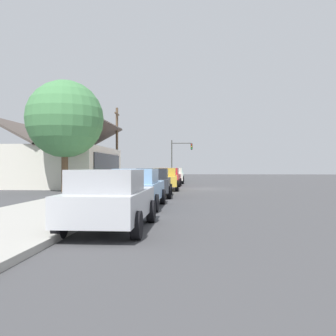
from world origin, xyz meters
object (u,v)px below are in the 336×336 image
car_silver (110,199)px  traffic_light_main (180,153)px  car_charcoal (153,182)px  shade_tree (65,119)px  car_skyblue (138,188)px  fire_hydrant_red (150,181)px  car_mustard (165,179)px  car_ivory (174,175)px  car_seafoam (175,174)px  car_cherry (169,177)px  utility_pole_wooden (117,144)px

car_silver → traffic_light_main: (40.02, -0.16, 2.68)m
car_charcoal → shade_tree: size_ratio=0.61×
car_skyblue → fire_hydrant_red: bearing=5.3°
car_mustard → car_ivory: (11.61, 0.01, -0.00)m
shade_tree → car_seafoam: bearing=-17.3°
car_mustard → shade_tree: bearing=108.2°
car_mustard → car_ivory: size_ratio=1.02×
car_cherry → utility_pole_wooden: 7.47m
car_charcoal → car_ivory: 17.78m
car_ivory → car_seafoam: 6.22m
car_charcoal → car_cherry: same height
car_skyblue → car_charcoal: same height
fire_hydrant_red → car_charcoal: bearing=-172.0°
car_ivory → fire_hydrant_red: 8.15m
car_charcoal → car_mustard: same height
car_skyblue → car_charcoal: bearing=0.4°
car_silver → shade_tree: shade_tree is taller
car_skyblue → traffic_light_main: traffic_light_main is taller
car_seafoam → utility_pole_wooden: utility_pole_wooden is taller
shade_tree → utility_pole_wooden: size_ratio=0.99×
shade_tree → car_cherry: bearing=-38.4°
car_charcoal → car_cherry: bearing=-2.8°
traffic_light_main → fire_hydrant_red: bearing=175.0°
traffic_light_main → fire_hydrant_red: 19.26m
car_charcoal → fire_hydrant_red: 9.88m
car_charcoal → shade_tree: shade_tree is taller
car_skyblue → fire_hydrant_red: (15.59, 1.40, -0.32)m
traffic_light_main → car_seafoam: bearing=175.9°
car_skyblue → car_mustard: bearing=-0.4°
car_ivory → car_seafoam: bearing=-1.3°
car_seafoam → fire_hydrant_red: car_seafoam is taller
car_ivory → car_seafoam: size_ratio=1.01×
car_skyblue → car_ivory: bearing=-0.1°
car_ivory → car_seafoam: same height
car_cherry → shade_tree: 11.13m
car_mustard → utility_pole_wooden: size_ratio=0.62×
car_charcoal → car_mustard: (6.18, -0.15, -0.00)m
utility_pole_wooden → fire_hydrant_red: size_ratio=10.56×
car_cherry → car_seafoam: 12.16m
car_mustard → car_skyblue: bearing=176.8°
car_mustard → car_seafoam: same height
car_silver → car_cherry: 23.12m
car_ivory → shade_tree: 16.02m
car_mustard → utility_pole_wooden: (9.71, 5.52, 3.11)m
utility_pole_wooden → fire_hydrant_red: (-6.10, -4.00, -3.43)m
car_cherry → car_charcoal: bearing=180.0°
shade_tree → car_skyblue: bearing=-146.1°
car_charcoal → car_ivory: (17.78, -0.13, -0.00)m
car_skyblue → utility_pole_wooden: bearing=14.2°
car_seafoam → shade_tree: (-20.29, 6.31, 4.04)m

